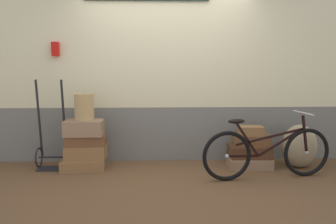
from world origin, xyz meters
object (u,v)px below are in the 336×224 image
Objects in this scene: suitcase_5 at (249,151)px; suitcase_7 at (251,131)px; suitcase_2 at (86,140)px; wicker_basket at (84,107)px; suitcase_4 at (249,162)px; suitcase_6 at (251,140)px; luggage_trolley at (52,148)px; bicycle at (267,152)px; suitcase_1 at (86,152)px; suitcase_3 at (84,128)px; suitcase_0 at (83,164)px; burlap_sack at (299,146)px.

suitcase_5 is 1.67× the size of suitcase_7.
suitcase_2 is 1.48× the size of wicker_basket.
suitcase_7 reaches higher than suitcase_5.
suitcase_7 is (0.01, 0.03, 0.46)m from suitcase_4.
suitcase_6 is 2.84m from luggage_trolley.
bicycle reaches higher than suitcase_7.
suitcase_2 is 0.47m from wicker_basket.
wicker_basket is (-0.01, -0.01, 0.47)m from suitcase_2.
suitcase_3 is (-0.01, -0.03, 0.35)m from suitcase_1.
suitcase_0 is at bearing -150.13° from suitcase_2.
luggage_trolley is (-2.81, 0.10, 0.22)m from suitcase_4.
suitcase_6 is at bearing -1.10° from luggage_trolley.
suitcase_2 is at bearing -8.39° from luggage_trolley.
burlap_sack reaches higher than suitcase_5.
suitcase_3 is at bearing -12.56° from luggage_trolley.
suitcase_3 is 0.42× the size of luggage_trolley.
burlap_sack reaches higher than suitcase_4.
suitcase_3 is (0.03, -0.01, 0.52)m from suitcase_0.
suitcase_1 is 2.34m from suitcase_7.
suitcase_3 is at bearing -114.97° from suitcase_2.
burlap_sack is at bearing -2.03° from luggage_trolley.
suitcase_0 is at bearing 179.52° from burlap_sack.
burlap_sack reaches higher than suitcase_1.
luggage_trolley reaches higher than suitcase_3.
burlap_sack is 0.36× the size of bicycle.
suitcase_4 is 1.74× the size of suitcase_7.
suitcase_2 reaches higher than suitcase_4.
suitcase_6 is (0.03, 0.05, 0.32)m from suitcase_4.
suitcase_7 is at bearing 97.76° from bicycle.
luggage_trolley is at bearing 168.37° from bicycle.
suitcase_7 is 2.83m from luggage_trolley.
suitcase_2 is 2.33m from suitcase_7.
suitcase_4 is 1.63× the size of wicker_basket.
wicker_basket is at bearing -9.28° from luggage_trolley.
suitcase_0 is 2.37m from suitcase_5.
suitcase_7 is at bearing 175.86° from burlap_sack.
suitcase_6 is at bearing -2.42° from suitcase_2.
suitcase_4 is 0.74m from burlap_sack.
suitcase_3 reaches higher than suitcase_0.
suitcase_0 is 1.62× the size of wicker_basket.
suitcase_0 is 2.35m from suitcase_4.
suitcase_1 is at bearing 179.01° from burlap_sack.
suitcase_3 is 0.91× the size of suitcase_5.
luggage_trolley is (-0.49, 0.07, -0.12)m from suitcase_2.
suitcase_5 is 0.55m from bicycle.
suitcase_3 is at bearing -172.97° from suitcase_6.
suitcase_4 is 2.46m from wicker_basket.
suitcase_7 reaches higher than suitcase_2.
suitcase_7 reaches higher than suitcase_0.
suitcase_1 is 0.90× the size of burlap_sack.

